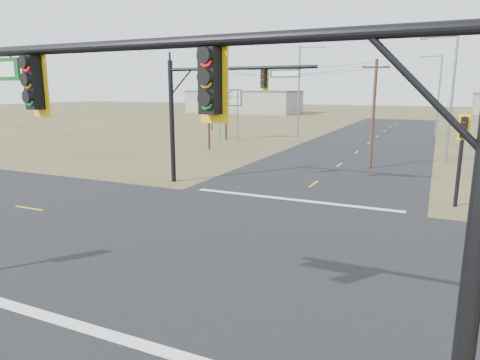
% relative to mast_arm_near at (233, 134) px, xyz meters
% --- Properties ---
extents(ground, '(320.00, 320.00, 0.00)m').
position_rel_mast_arm_near_xyz_m(ground, '(-4.09, 8.77, -5.43)').
color(ground, brown).
rests_on(ground, ground).
extents(road_ew, '(160.00, 14.00, 0.02)m').
position_rel_mast_arm_near_xyz_m(road_ew, '(-4.09, 8.77, -5.42)').
color(road_ew, black).
rests_on(road_ew, ground).
extents(road_ns, '(14.00, 160.00, 0.02)m').
position_rel_mast_arm_near_xyz_m(road_ns, '(-4.09, 8.77, -5.42)').
color(road_ns, black).
rests_on(road_ns, ground).
extents(stop_bar_near, '(12.00, 0.40, 0.01)m').
position_rel_mast_arm_near_xyz_m(stop_bar_near, '(-4.09, 1.27, -5.40)').
color(stop_bar_near, silver).
rests_on(stop_bar_near, road_ns).
extents(stop_bar_far, '(12.00, 0.40, 0.01)m').
position_rel_mast_arm_near_xyz_m(stop_bar_far, '(-4.09, 16.27, -5.40)').
color(stop_bar_far, silver).
rests_on(stop_bar_far, road_ns).
extents(mast_arm_near, '(10.84, 0.49, 7.48)m').
position_rel_mast_arm_near_xyz_m(mast_arm_near, '(0.00, 0.00, 0.00)').
color(mast_arm_near, black).
rests_on(mast_arm_near, ground).
extents(mast_arm_far, '(9.83, 0.48, 7.97)m').
position_rel_mast_arm_near_xyz_m(mast_arm_far, '(-10.19, 17.70, 0.26)').
color(mast_arm_far, black).
rests_on(mast_arm_far, ground).
extents(pedestal_signal_ne, '(0.57, 0.51, 4.94)m').
position_rel_mast_arm_near_xyz_m(pedestal_signal_ne, '(4.22, 18.52, -1.92)').
color(pedestal_signal_ne, black).
rests_on(pedestal_signal_ne, ground).
extents(utility_pole_near, '(1.96, 0.82, 8.37)m').
position_rel_mast_arm_near_xyz_m(utility_pole_near, '(-1.58, 28.35, -1.05)').
color(utility_pole_near, '#492E1F').
rests_on(utility_pole_near, ground).
extents(utility_pole_far, '(1.96, 0.91, 8.46)m').
position_rel_mast_arm_near_xyz_m(utility_pole_far, '(-18.57, 32.87, -1.00)').
color(utility_pole_far, '#492E1F').
rests_on(utility_pole_far, ground).
extents(highway_sign, '(3.05, 1.34, 6.14)m').
position_rel_mast_arm_near_xyz_m(highway_sign, '(-20.56, 41.53, -1.10)').
color(highway_sign, slate).
rests_on(highway_sign, ground).
extents(streetlight_a, '(2.94, 0.32, 10.55)m').
position_rel_mast_arm_near_xyz_m(streetlight_a, '(3.65, 34.01, 0.49)').
color(streetlight_a, slate).
rests_on(streetlight_a, ground).
extents(streetlight_b, '(2.94, 0.40, 10.52)m').
position_rel_mast_arm_near_xyz_m(streetlight_b, '(2.56, 56.13, 0.47)').
color(streetlight_b, slate).
rests_on(streetlight_b, ground).
extents(streetlight_c, '(3.20, 0.46, 11.42)m').
position_rel_mast_arm_near_xyz_m(streetlight_c, '(-13.10, 47.07, 0.98)').
color(streetlight_c, slate).
rests_on(streetlight_c, ground).
extents(bare_tree_a, '(2.85, 2.85, 6.87)m').
position_rel_mast_arm_near_xyz_m(bare_tree_a, '(-20.78, 41.28, 0.00)').
color(bare_tree_a, black).
rests_on(bare_tree_a, ground).
extents(bare_tree_b, '(3.19, 3.19, 6.82)m').
position_rel_mast_arm_near_xyz_m(bare_tree_b, '(-28.55, 51.94, 0.02)').
color(bare_tree_b, black).
rests_on(bare_tree_b, ground).
extents(warehouse_left, '(28.00, 14.00, 5.50)m').
position_rel_mast_arm_near_xyz_m(warehouse_left, '(-44.09, 98.77, -2.68)').
color(warehouse_left, '#A7A394').
rests_on(warehouse_left, ground).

